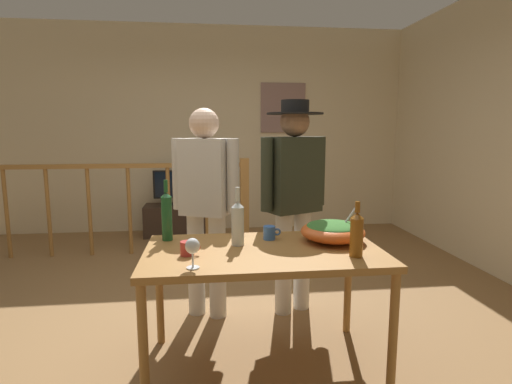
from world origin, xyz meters
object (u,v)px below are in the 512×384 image
(wine_bottle_green, at_px, (167,215))
(wine_glass, at_px, (192,247))
(stair_railing, at_px, (150,196))
(person_standing_left, at_px, (205,198))
(wine_bottle_clear, at_px, (238,222))
(serving_table, at_px, (264,261))
(tv_console, at_px, (178,220))
(mug_red, at_px, (188,248))
(person_standing_right, at_px, (294,188))
(framed_picture, at_px, (283,108))
(mug_blue, at_px, (270,233))
(flat_screen_tv, at_px, (177,185))
(wine_bottle_amber, at_px, (357,234))
(salad_bowl, at_px, (333,230))

(wine_bottle_green, bearing_deg, wine_glass, -72.26)
(stair_railing, distance_m, person_standing_left, 1.85)
(wine_bottle_clear, bearing_deg, serving_table, -36.21)
(tv_console, distance_m, wine_glass, 3.62)
(serving_table, relative_size, wine_glass, 8.79)
(mug_red, xyz_separation_m, person_standing_left, (0.10, 0.82, 0.15))
(mug_red, distance_m, person_standing_right, 1.15)
(tv_console, height_order, wine_glass, wine_glass)
(wine_glass, height_order, mug_red, wine_glass)
(framed_picture, xyz_separation_m, mug_blue, (-0.70, -3.34, -0.95))
(framed_picture, height_order, serving_table, framed_picture)
(serving_table, xyz_separation_m, person_standing_left, (-0.34, 0.75, 0.26))
(flat_screen_tv, distance_m, wine_bottle_amber, 3.64)
(framed_picture, relative_size, wine_bottle_green, 1.79)
(tv_console, height_order, serving_table, serving_table)
(wine_bottle_amber, bearing_deg, wine_bottle_clear, 154.37)
(wine_bottle_amber, height_order, person_standing_left, person_standing_left)
(stair_railing, height_order, wine_glass, stair_railing)
(stair_railing, relative_size, mug_red, 28.30)
(wine_glass, height_order, person_standing_right, person_standing_right)
(wine_bottle_amber, height_order, person_standing_right, person_standing_right)
(wine_bottle_green, distance_m, mug_red, 0.38)
(mug_red, bearing_deg, wine_bottle_amber, -8.07)
(framed_picture, height_order, mug_blue, framed_picture)
(wine_bottle_clear, relative_size, mug_blue, 3.14)
(serving_table, xyz_separation_m, mug_blue, (0.07, 0.21, 0.11))
(stair_railing, height_order, mug_red, stair_railing)
(serving_table, distance_m, wine_bottle_amber, 0.57)
(framed_picture, relative_size, person_standing_right, 0.42)
(flat_screen_tv, relative_size, person_standing_left, 0.39)
(wine_glass, relative_size, wine_bottle_green, 0.41)
(tv_console, xyz_separation_m, serving_table, (0.73, -3.26, 0.46))
(salad_bowl, bearing_deg, tv_console, 110.59)
(wine_glass, bearing_deg, framed_picture, 73.03)
(serving_table, distance_m, wine_bottle_clear, 0.28)
(mug_red, bearing_deg, tv_console, 94.92)
(framed_picture, height_order, wine_bottle_clear, framed_picture)
(flat_screen_tv, distance_m, mug_red, 3.31)
(wine_bottle_green, bearing_deg, tv_console, 92.75)
(salad_bowl, height_order, mug_blue, salad_bowl)
(wine_bottle_amber, height_order, mug_red, wine_bottle_amber)
(mug_blue, bearing_deg, wine_bottle_amber, -43.93)
(tv_console, bearing_deg, flat_screen_tv, -90.00)
(person_standing_right, bearing_deg, wine_bottle_amber, 74.92)
(wine_glass, xyz_separation_m, wine_bottle_amber, (0.89, 0.09, 0.02))
(flat_screen_tv, height_order, salad_bowl, salad_bowl)
(tv_console, xyz_separation_m, person_standing_left, (0.39, -2.51, 0.72))
(wine_bottle_clear, bearing_deg, tv_console, 100.44)
(flat_screen_tv, distance_m, mug_blue, 3.12)
(mug_blue, bearing_deg, salad_bowl, -13.62)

